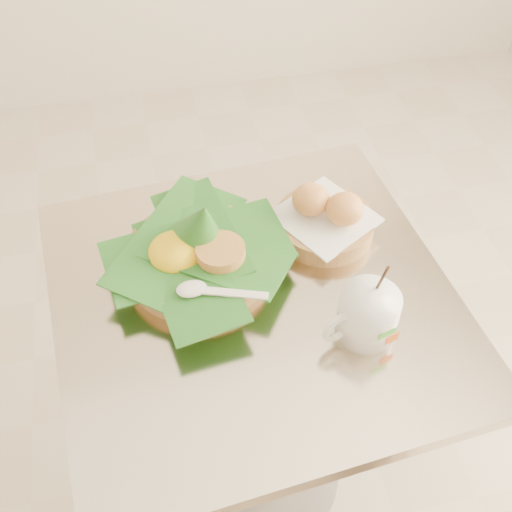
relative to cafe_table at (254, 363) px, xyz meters
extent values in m
plane|color=beige|center=(-0.13, 0.04, -0.53)|extent=(3.60, 3.60, 0.00)
cylinder|color=gray|center=(0.00, 0.00, -0.52)|extent=(0.44, 0.44, 0.03)
cylinder|color=gray|center=(0.00, 0.00, -0.16)|extent=(0.07, 0.07, 0.69)
cube|color=beige|center=(0.00, 0.00, 0.21)|extent=(0.76, 0.76, 0.03)
cylinder|color=#A67647|center=(-0.08, 0.09, 0.24)|extent=(0.27, 0.27, 0.04)
cone|color=#1A5E1E|center=(-0.07, 0.10, 0.32)|extent=(0.15, 0.16, 0.14)
ellipsoid|color=yellow|center=(-0.12, 0.09, 0.27)|extent=(0.10, 0.10, 0.06)
cylinder|color=#CC9347|center=(-0.05, 0.06, 0.28)|extent=(0.09, 0.09, 0.02)
cylinder|color=#A67647|center=(0.17, 0.13, 0.24)|extent=(0.19, 0.19, 0.04)
cube|color=white|center=(0.17, 0.13, 0.26)|extent=(0.22, 0.22, 0.01)
ellipsoid|color=#B05F28|center=(0.14, 0.15, 0.29)|extent=(0.07, 0.07, 0.06)
ellipsoid|color=#B05F28|center=(0.20, 0.11, 0.29)|extent=(0.07, 0.07, 0.06)
cylinder|color=white|center=(0.17, -0.12, 0.27)|extent=(0.10, 0.10, 0.09)
torus|color=white|center=(0.11, -0.13, 0.27)|extent=(0.06, 0.03, 0.06)
cylinder|color=#472514|center=(0.17, -0.12, 0.30)|extent=(0.09, 0.09, 0.01)
cylinder|color=black|center=(0.18, -0.11, 0.33)|extent=(0.02, 0.05, 0.13)
cube|color=green|center=(0.18, -0.17, 0.27)|extent=(0.03, 0.01, 0.01)
cube|color=orange|center=(0.20, -0.16, 0.25)|extent=(0.02, 0.01, 0.02)
camera|label=1|loc=(-0.15, -0.71, 1.11)|focal=45.00mm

